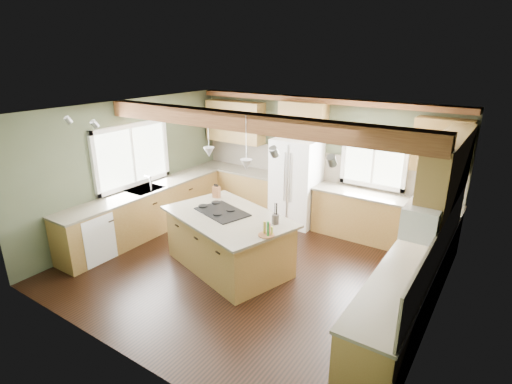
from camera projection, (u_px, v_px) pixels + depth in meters
The scene contains 37 objects.
floor at pixel (250, 269), 6.68m from camera, with size 5.60×5.60×0.00m, color black.
ceiling at pixel (249, 112), 5.81m from camera, with size 5.60×5.60×0.00m, color silver.
wall_back at pixel (318, 161), 8.21m from camera, with size 5.60×5.60×0.00m, color #424B35.
wall_left at pixel (130, 168), 7.71m from camera, with size 5.00×5.00×0.00m, color #424B35.
wall_right at pixel (441, 240), 4.78m from camera, with size 5.00×5.00×0.00m, color #424B35.
ceiling_beam at pixel (245, 122), 5.77m from camera, with size 5.55×0.26×0.26m, color #4D2616.
soffit_trim at pixel (319, 100), 7.72m from camera, with size 5.55×0.20×0.10m, color #4D2616.
backsplash_back at pixel (318, 166), 8.23m from camera, with size 5.58×0.03×0.58m, color brown.
backsplash_right at pixel (440, 245), 4.86m from camera, with size 0.03×3.70×0.58m, color brown.
base_cab_back_left at pixel (240, 189), 9.20m from camera, with size 2.02×0.60×0.88m, color brown.
counter_back_left at pixel (240, 170), 9.04m from camera, with size 2.06×0.64×0.04m, color brown.
base_cab_back_right at pixel (382, 220), 7.48m from camera, with size 2.62×0.60×0.88m, color brown.
counter_back_right at pixel (384, 197), 7.33m from camera, with size 2.66×0.64×0.04m, color brown.
base_cab_left at pixel (147, 212), 7.88m from camera, with size 0.60×3.70×0.88m, color brown.
counter_left at pixel (145, 190), 7.73m from camera, with size 0.64×3.74×0.04m, color brown.
base_cab_right at pixel (408, 292), 5.27m from camera, with size 0.60×3.70×0.88m, color brown.
counter_right at pixel (412, 261), 5.11m from camera, with size 0.64×3.74×0.04m, color brown.
upper_cab_back_left at pixel (235, 122), 8.90m from camera, with size 1.40×0.35×0.90m, color brown.
upper_cab_over_fridge at pixel (303, 120), 7.94m from camera, with size 0.96×0.35×0.70m, color brown.
upper_cab_right at pixel (448, 168), 5.36m from camera, with size 0.35×2.20×0.90m, color brown.
upper_cab_back_corner at pixel (442, 146), 6.65m from camera, with size 0.90×0.35×0.90m, color brown.
window_left at pixel (132, 155), 7.66m from camera, with size 0.04×1.60×1.05m, color white.
window_back at pixel (374, 157), 7.51m from camera, with size 1.10×0.04×1.00m, color white.
sink at pixel (145, 190), 7.73m from camera, with size 0.50×0.65×0.03m, color #262628.
faucet at pixel (151, 184), 7.58m from camera, with size 0.02×0.02×0.28m, color #B2B2B7.
dishwasher at pixel (90, 236), 6.86m from camera, with size 0.60×0.60×0.84m, color white.
oven at pixel (375, 350), 4.25m from camera, with size 0.60×0.72×0.84m, color white.
microwave at pixel (424, 218), 4.77m from camera, with size 0.40×0.70×0.38m, color white.
pendant_left at pixel (209, 152), 6.52m from camera, with size 0.18×0.18×0.16m, color #B2B2B7.
pendant_right at pixel (246, 165), 5.79m from camera, with size 0.18×0.18×0.16m, color #B2B2B7.
refrigerator at pixel (296, 182), 8.20m from camera, with size 0.90×0.74×1.80m, color white.
island at pixel (229, 242), 6.64m from camera, with size 1.99×1.21×0.88m, color brown.
island_top at pixel (228, 217), 6.48m from camera, with size 2.12×1.35×0.04m, color brown.
cooktop at pixel (222, 212), 6.59m from camera, with size 0.86×0.57×0.02m, color black.
knife_block at pixel (216, 192), 7.23m from camera, with size 0.13×0.09×0.21m, color brown.
utensil_crock at pixel (275, 219), 6.14m from camera, with size 0.11×0.11×0.15m, color #473F38.
bottle_tray at pixel (266, 228), 5.74m from camera, with size 0.24×0.24×0.22m, color brown, non-canonical shape.
Camera 1 is at (3.34, -4.83, 3.44)m, focal length 28.00 mm.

